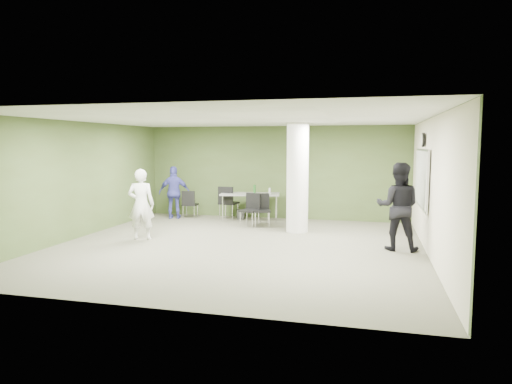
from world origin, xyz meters
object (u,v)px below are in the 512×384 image
(chair_back_left, at_px, (189,202))
(woman_white, at_px, (141,204))
(man_black, at_px, (398,207))
(folding_table, at_px, (250,195))
(man_blue, at_px, (174,193))

(chair_back_left, height_order, woman_white, woman_white)
(chair_back_left, xyz_separation_m, woman_white, (0.09, -3.16, 0.35))
(woman_white, bearing_deg, man_black, 167.50)
(folding_table, bearing_deg, man_black, -45.33)
(man_black, distance_m, man_blue, 6.88)
(woman_white, xyz_separation_m, man_black, (5.82, 0.37, 0.10))
(chair_back_left, height_order, man_blue, man_blue)
(chair_back_left, relative_size, woman_white, 0.51)
(chair_back_left, bearing_deg, woman_white, 86.63)
(chair_back_left, distance_m, man_blue, 0.54)
(man_black, bearing_deg, woman_white, 8.16)
(man_black, relative_size, man_blue, 1.18)
(man_black, bearing_deg, chair_back_left, -20.77)
(folding_table, xyz_separation_m, man_blue, (-2.34, -0.16, 0.03))
(woman_white, bearing_deg, folding_table, -135.80)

